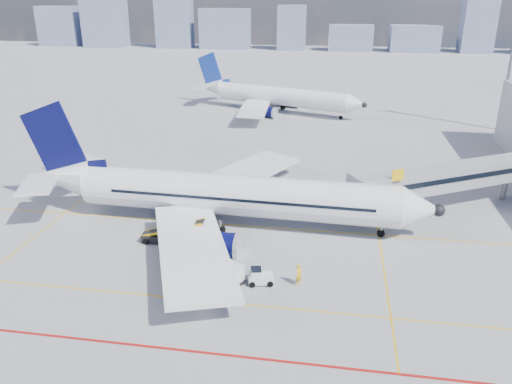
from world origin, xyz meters
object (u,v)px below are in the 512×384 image
(main_aircraft, at_px, (219,195))
(ramp_worker, at_px, (299,275))
(belt_loader, at_px, (166,236))
(cargo_dolly, at_px, (225,272))
(second_aircraft, at_px, (274,96))
(baggage_tug, at_px, (259,277))

(main_aircraft, relative_size, ramp_worker, 22.54)
(belt_loader, distance_m, ramp_worker, 14.53)
(belt_loader, height_order, ramp_worker, belt_loader)
(main_aircraft, distance_m, belt_loader, 7.10)
(ramp_worker, bearing_deg, cargo_dolly, 127.53)
(belt_loader, xyz_separation_m, ramp_worker, (13.37, -5.68, 0.31))
(cargo_dolly, distance_m, belt_loader, 9.52)
(second_aircraft, xyz_separation_m, baggage_tug, (7.26, -66.03, -2.54))
(ramp_worker, bearing_deg, main_aircraft, 73.50)
(baggage_tug, bearing_deg, second_aircraft, 83.54)
(baggage_tug, relative_size, cargo_dolly, 0.63)
(second_aircraft, relative_size, belt_loader, 5.91)
(baggage_tug, height_order, ramp_worker, ramp_worker)
(second_aircraft, height_order, belt_loader, second_aircraft)
(main_aircraft, distance_m, ramp_worker, 14.44)
(belt_loader, bearing_deg, second_aircraft, 86.30)
(main_aircraft, bearing_deg, baggage_tug, -59.69)
(second_aircraft, bearing_deg, belt_loader, -72.10)
(belt_loader, relative_size, ramp_worker, 3.22)
(cargo_dolly, height_order, ramp_worker, ramp_worker)
(cargo_dolly, bearing_deg, belt_loader, 163.79)
(cargo_dolly, xyz_separation_m, ramp_worker, (6.11, 0.47, -0.00))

